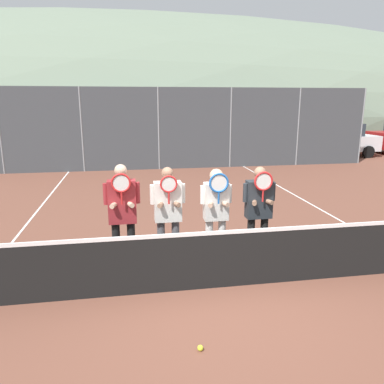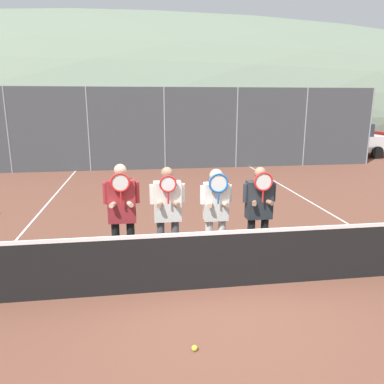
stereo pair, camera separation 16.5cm
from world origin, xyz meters
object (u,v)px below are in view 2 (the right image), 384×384
car_center (246,140)px  car_far_left (47,144)px  car_right_of_center (342,139)px  player_leftmost (122,210)px  player_center_left (168,210)px  player_center_right (216,208)px  player_rightmost (259,207)px  car_left_of_center (147,140)px  tennis_ball_on_court (195,348)px

car_center → car_far_left: bearing=-179.1°
car_right_of_center → player_leftmost: bearing=-131.6°
player_leftmost → player_center_left: bearing=6.9°
player_center_left → car_center: 13.00m
player_center_right → car_right_of_center: (8.99, 11.80, -0.15)m
player_rightmost → car_right_of_center: player_rightmost is taller
player_center_left → car_right_of_center: player_center_left is taller
player_leftmost → car_right_of_center: bearing=48.4°
player_leftmost → car_right_of_center: 15.90m
car_left_of_center → car_far_left: bearing=-179.5°
player_center_right → car_center: (4.04, 12.05, -0.13)m
player_center_left → car_far_left: player_center_left is taller
player_center_left → player_center_right: size_ratio=1.03×
player_center_right → car_left_of_center: bearing=94.0°
player_leftmost → car_center: size_ratio=0.38×
player_center_left → car_center: bearing=68.1°
player_leftmost → player_rightmost: (2.29, 0.04, -0.06)m
player_rightmost → tennis_ball_on_court: player_rightmost is taller
player_center_right → car_center: car_center is taller
player_rightmost → player_center_left: bearing=178.1°
car_far_left → tennis_ball_on_court: 14.95m
player_center_left → tennis_ball_on_court: bearing=-87.2°
player_rightmost → tennis_ball_on_court: 2.82m
player_center_left → player_rightmost: 1.56m
car_far_left → car_right_of_center: size_ratio=0.98×
car_center → car_right_of_center: bearing=-2.9°
car_right_of_center → car_left_of_center: bearing=179.1°
car_center → player_center_left: bearing=-111.9°
player_center_right → player_rightmost: bearing=-4.2°
car_far_left → car_left_of_center: bearing=0.5°
player_center_left → car_right_of_center: 15.35m
car_right_of_center → tennis_ball_on_court: car_right_of_center is taller
player_rightmost → car_left_of_center: 12.11m
player_center_left → tennis_ball_on_court: 2.47m
player_center_left → player_rightmost: size_ratio=1.02×
player_rightmost → player_leftmost: bearing=-179.1°
car_far_left → car_right_of_center: car_right_of_center is taller
player_leftmost → player_center_right: player_leftmost is taller
car_left_of_center → car_right_of_center: car_left_of_center is taller
car_left_of_center → car_center: 4.86m
player_rightmost → car_left_of_center: (-1.56, 12.00, -0.06)m
player_center_left → player_leftmost: bearing=-173.1°
player_center_left → player_rightmost: player_center_left is taller
car_far_left → car_left_of_center: car_left_of_center is taller
player_center_left → car_far_left: size_ratio=0.42×
player_center_right → car_far_left: player_center_right is taller
player_center_right → car_left_of_center: (-0.83, 11.95, -0.07)m
player_rightmost → car_right_of_center: size_ratio=0.41×
player_center_left → car_right_of_center: size_ratio=0.41×
car_right_of_center → tennis_ball_on_court: size_ratio=61.71×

